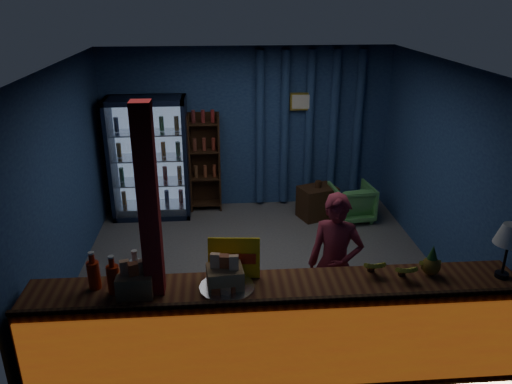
# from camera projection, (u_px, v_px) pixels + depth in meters

# --- Properties ---
(ground) EXTENTS (4.60, 4.60, 0.00)m
(ground) POSITION_uv_depth(u_px,v_px,m) (259.00, 269.00, 6.50)
(ground) COLOR #515154
(ground) RESTS_ON ground
(room_walls) EXTENTS (4.60, 4.60, 4.60)m
(room_walls) POSITION_uv_depth(u_px,v_px,m) (259.00, 154.00, 5.91)
(room_walls) COLOR navy
(room_walls) RESTS_ON ground
(counter) EXTENTS (4.40, 0.57, 0.99)m
(counter) POSITION_uv_depth(u_px,v_px,m) (276.00, 330.00, 4.55)
(counter) COLOR brown
(counter) RESTS_ON ground
(support_post) EXTENTS (0.16, 0.16, 2.60)m
(support_post) POSITION_uv_depth(u_px,v_px,m) (153.00, 255.00, 4.18)
(support_post) COLOR maroon
(support_post) RESTS_ON ground
(beverage_cooler) EXTENTS (1.20, 0.62, 1.90)m
(beverage_cooler) POSITION_uv_depth(u_px,v_px,m) (150.00, 158.00, 7.81)
(beverage_cooler) COLOR black
(beverage_cooler) RESTS_ON ground
(bottle_shelf) EXTENTS (0.50, 0.28, 1.60)m
(bottle_shelf) POSITION_uv_depth(u_px,v_px,m) (205.00, 162.00, 8.06)
(bottle_shelf) COLOR #372311
(bottle_shelf) RESTS_ON ground
(curtain_folds) EXTENTS (1.74, 0.14, 2.50)m
(curtain_folds) POSITION_uv_depth(u_px,v_px,m) (309.00, 129.00, 8.07)
(curtain_folds) COLOR navy
(curtain_folds) RESTS_ON room_walls
(framed_picture) EXTENTS (0.36, 0.04, 0.28)m
(framed_picture) POSITION_uv_depth(u_px,v_px,m) (301.00, 102.00, 7.85)
(framed_picture) COLOR yellow
(framed_picture) RESTS_ON room_walls
(shopkeeper) EXTENTS (0.65, 0.53, 1.52)m
(shopkeeper) POSITION_uv_depth(u_px,v_px,m) (335.00, 265.00, 5.10)
(shopkeeper) COLOR maroon
(shopkeeper) RESTS_ON ground
(green_chair) EXTENTS (0.68, 0.70, 0.58)m
(green_chair) POSITION_uv_depth(u_px,v_px,m) (351.00, 202.00, 7.82)
(green_chair) COLOR #52A453
(green_chair) RESTS_ON ground
(side_table) EXTENTS (0.67, 0.58, 0.61)m
(side_table) POSITION_uv_depth(u_px,v_px,m) (317.00, 202.00, 7.91)
(side_table) COLOR #372311
(side_table) RESTS_ON ground
(yellow_sign) EXTENTS (0.47, 0.13, 0.37)m
(yellow_sign) POSITION_uv_depth(u_px,v_px,m) (234.00, 258.00, 4.47)
(yellow_sign) COLOR yellow
(yellow_sign) RESTS_ON counter
(soda_bottles) EXTENTS (0.47, 0.19, 0.35)m
(soda_bottles) POSITION_uv_depth(u_px,v_px,m) (114.00, 274.00, 4.29)
(soda_bottles) COLOR red
(soda_bottles) RESTS_ON counter
(snack_box_left) EXTENTS (0.30, 0.25, 0.32)m
(snack_box_left) POSITION_uv_depth(u_px,v_px,m) (135.00, 282.00, 4.23)
(snack_box_left) COLOR #B07E55
(snack_box_left) RESTS_ON counter
(snack_box_centre) EXTENTS (0.33, 0.28, 0.33)m
(snack_box_centre) POSITION_uv_depth(u_px,v_px,m) (225.00, 276.00, 4.31)
(snack_box_centre) COLOR #B07E55
(snack_box_centre) RESTS_ON counter
(pastry_tray) EXTENTS (0.48, 0.48, 0.08)m
(pastry_tray) POSITION_uv_depth(u_px,v_px,m) (227.00, 286.00, 4.33)
(pastry_tray) COLOR silver
(pastry_tray) RESTS_ON counter
(banana_bunches) EXTENTS (0.74, 0.29, 0.16)m
(banana_bunches) POSITION_uv_depth(u_px,v_px,m) (401.00, 266.00, 4.54)
(banana_bunches) COLOR gold
(banana_bunches) RESTS_ON counter
(table_lamp) EXTENTS (0.27, 0.27, 0.52)m
(table_lamp) POSITION_uv_depth(u_px,v_px,m) (510.00, 236.00, 4.37)
(table_lamp) COLOR black
(table_lamp) RESTS_ON counter
(pineapple) EXTENTS (0.17, 0.17, 0.29)m
(pineapple) POSITION_uv_depth(u_px,v_px,m) (431.00, 263.00, 4.51)
(pineapple) COLOR brown
(pineapple) RESTS_ON counter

